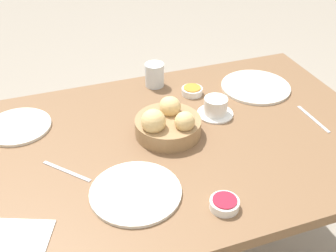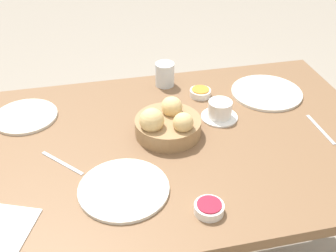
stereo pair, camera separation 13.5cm
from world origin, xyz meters
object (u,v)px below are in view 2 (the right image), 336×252
(bread_basket, at_px, (168,123))
(knife_silver, at_px, (62,163))
(plate_near_left, at_px, (267,93))
(napkin, at_px, (1,228))
(jam_bowl_berry, at_px, (209,208))
(jam_bowl_honey, at_px, (200,93))
(plate_near_right, at_px, (25,116))
(fork_silver, at_px, (320,129))
(coffee_cup, at_px, (220,111))
(water_tumbler, at_px, (165,74))
(plate_far_center, at_px, (124,189))

(bread_basket, relative_size, knife_silver, 1.57)
(plate_near_left, xyz_separation_m, napkin, (0.91, 0.47, -0.00))
(jam_bowl_berry, bearing_deg, jam_bowl_honey, -104.05)
(plate_near_right, height_order, jam_bowl_honey, jam_bowl_honey)
(fork_silver, bearing_deg, bread_basket, -9.88)
(plate_near_right, xyz_separation_m, coffee_cup, (-0.65, 0.15, 0.02))
(plate_near_right, height_order, napkin, plate_near_right)
(jam_bowl_honey, height_order, fork_silver, jam_bowl_honey)
(plate_near_left, xyz_separation_m, water_tumbler, (0.36, -0.15, 0.04))
(plate_near_right, relative_size, knife_silver, 1.60)
(fork_silver, height_order, napkin, napkin)
(jam_bowl_honey, xyz_separation_m, knife_silver, (0.51, 0.28, -0.01))
(knife_silver, xyz_separation_m, napkin, (0.15, 0.22, 0.00))
(water_tumbler, xyz_separation_m, knife_silver, (0.40, 0.39, -0.04))
(napkin, bearing_deg, plate_near_left, -152.68)
(plate_near_right, relative_size, jam_bowl_berry, 2.78)
(plate_near_right, bearing_deg, plate_near_left, 177.98)
(plate_near_left, bearing_deg, water_tumbler, -22.77)
(fork_silver, xyz_separation_m, knife_silver, (0.83, -0.01, 0.00))
(plate_near_left, height_order, napkin, plate_near_left)
(fork_silver, bearing_deg, napkin, 12.18)
(plate_near_right, distance_m, jam_bowl_honey, 0.63)
(coffee_cup, distance_m, fork_silver, 0.33)
(bread_basket, xyz_separation_m, plate_far_center, (0.17, 0.23, -0.04))
(jam_bowl_honey, bearing_deg, water_tumbler, -44.99)
(water_tumbler, xyz_separation_m, coffee_cup, (-0.13, 0.26, -0.02))
(plate_near_left, relative_size, plate_far_center, 1.05)
(jam_bowl_berry, height_order, knife_silver, jam_bowl_berry)
(coffee_cup, xyz_separation_m, jam_bowl_berry, (0.16, 0.41, -0.01))
(jam_bowl_honey, bearing_deg, knife_silver, 29.26)
(napkin, bearing_deg, jam_bowl_honey, -142.40)
(plate_near_right, height_order, knife_silver, plate_near_right)
(knife_silver, bearing_deg, jam_bowl_honey, -150.74)
(plate_near_right, relative_size, jam_bowl_honey, 2.78)
(plate_far_center, height_order, coffee_cup, coffee_cup)
(bread_basket, bearing_deg, plate_near_left, -158.01)
(coffee_cup, relative_size, knife_silver, 0.93)
(bread_basket, distance_m, plate_far_center, 0.29)
(plate_near_left, distance_m, jam_bowl_honey, 0.25)
(bread_basket, height_order, jam_bowl_berry, bread_basket)
(jam_bowl_berry, height_order, jam_bowl_honey, same)
(plate_far_center, distance_m, knife_silver, 0.22)
(water_tumbler, relative_size, jam_bowl_berry, 1.16)
(plate_near_right, relative_size, plate_far_center, 0.87)
(jam_bowl_honey, relative_size, napkin, 0.40)
(plate_near_left, bearing_deg, fork_silver, 107.32)
(water_tumbler, distance_m, coffee_cup, 0.30)
(jam_bowl_berry, xyz_separation_m, napkin, (0.52, -0.06, -0.01))
(plate_far_center, distance_m, jam_bowl_honey, 0.56)
(jam_bowl_berry, bearing_deg, napkin, -6.46)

